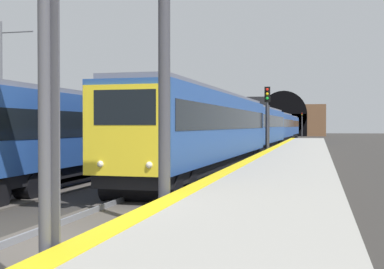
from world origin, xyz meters
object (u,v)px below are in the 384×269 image
Objects in this scene: railway_signal_near at (44,45)px; train_main_approaching at (268,127)px; train_adjacent_platform at (157,129)px; catenary_mast_near at (1,95)px; railway_signal_far at (302,123)px; railway_signal_mid at (267,116)px.

train_main_approaching is at bearing -177.90° from railway_signal_near.
railway_signal_near reaches higher than train_main_approaching.
railway_signal_near reaches higher than train_adjacent_platform.
catenary_mast_near reaches higher than train_main_approaching.
train_adjacent_platform is 8.16× the size of railway_signal_far.
train_main_approaching is 21.07m from railway_signal_mid.
train_adjacent_platform is at bearing -37.60° from catenary_mast_near.
railway_signal_far reaches higher than train_main_approaching.
railway_signal_mid is 0.63× the size of catenary_mast_near.
train_adjacent_platform is 8.27× the size of railway_signal_mid.
train_adjacent_platform is 28.12m from railway_signal_near.
railway_signal_near is 1.13× the size of railway_signal_far.
train_adjacent_platform is 7.65m from railway_signal_mid.
railway_signal_far is at bearing -8.70° from catenary_mast_near.
catenary_mast_near is at bearing -145.11° from railway_signal_near.
railway_signal_mid is 17.29m from catenary_mast_near.
railway_signal_near reaches higher than railway_signal_mid.
railway_signal_near is at bearing 0.00° from railway_signal_far.
railway_signal_mid is 0.99× the size of railway_signal_far.
railway_signal_far is (75.97, 0.00, -0.06)m from railway_signal_mid.
railway_signal_near is at bearing -145.11° from catenary_mast_near.
train_main_approaching is 16.65× the size of railway_signal_mid.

